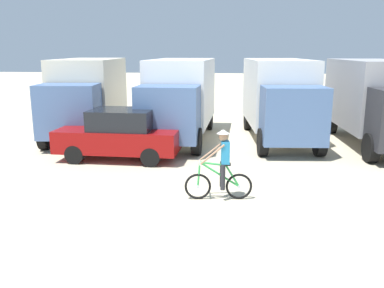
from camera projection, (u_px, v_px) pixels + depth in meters
The scene contains 7 objects.
ground_plane at pixel (156, 227), 8.84m from camera, with size 120.00×120.00×0.00m, color beige.
box_truck_cream_rv at pixel (88, 93), 17.95m from camera, with size 2.97×6.94×3.35m.
box_truck_avon_van at pixel (180, 95), 17.24m from camera, with size 2.57×6.82×3.35m.
box_truck_white_box at pixel (279, 96), 16.99m from camera, with size 2.85×6.90×3.35m.
box_truck_grey_hauler at pixel (376, 98), 16.09m from camera, with size 2.61×6.83×3.35m.
sedan_parked at pixel (120, 135), 14.11m from camera, with size 4.26×1.90×1.76m.
cyclist_orange_shirt at pixel (221, 167), 10.29m from camera, with size 1.73×0.52×1.82m.
Camera 1 is at (1.61, -8.09, 3.74)m, focal length 38.19 mm.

